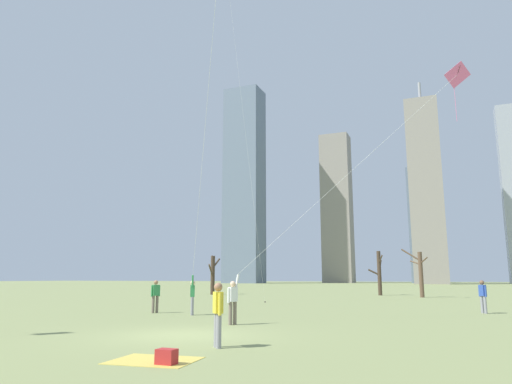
% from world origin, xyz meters
% --- Properties ---
extents(ground_plane, '(400.00, 400.00, 0.00)m').
position_xyz_m(ground_plane, '(0.00, 0.00, 0.00)').
color(ground_plane, '#848E56').
extents(kite_flyer_midfield_left_pink, '(9.68, 10.12, 13.26)m').
position_xyz_m(kite_flyer_midfield_left_pink, '(2.17, 5.78, 3.70)').
color(kite_flyer_midfield_left_pink, '#726656').
rests_on(kite_flyer_midfield_left_pink, ground).
extents(kite_flyer_midfield_right_orange, '(5.29, 7.33, 19.95)m').
position_xyz_m(kite_flyer_midfield_right_orange, '(-2.65, 5.60, 4.72)').
color(kite_flyer_midfield_right_orange, gray).
rests_on(kite_flyer_midfield_right_orange, ground).
extents(bystander_far_off_by_trees, '(0.33, 0.47, 1.62)m').
position_xyz_m(bystander_far_off_by_trees, '(-6.09, 7.43, 0.90)').
color(bystander_far_off_by_trees, '#726656').
rests_on(bystander_far_off_by_trees, ground).
extents(bystander_strolling_midfield, '(0.37, 0.41, 1.62)m').
position_xyz_m(bystander_strolling_midfield, '(2.19, -1.94, 0.90)').
color(bystander_strolling_midfield, gray).
rests_on(bystander_strolling_midfield, ground).
extents(bystander_watching_nearby, '(0.36, 0.43, 1.62)m').
position_xyz_m(bystander_watching_nearby, '(9.24, 13.27, 0.90)').
color(bystander_watching_nearby, gray).
rests_on(bystander_watching_nearby, ground).
extents(distant_kite_high_overhead_teal, '(3.33, 0.83, 25.82)m').
position_xyz_m(distant_kite_high_overhead_teal, '(-6.99, 18.35, 21.08)').
color(distant_kite_high_overhead_teal, teal).
rests_on(distant_kite_high_overhead_teal, ground).
extents(picnic_spot, '(1.94, 1.58, 0.31)m').
position_xyz_m(picnic_spot, '(2.07, -4.28, 0.09)').
color(picnic_spot, '#D8BF4C').
rests_on(picnic_spot, ground).
extents(bare_tree_right_of_center, '(2.35, 1.45, 4.39)m').
position_xyz_m(bare_tree_right_of_center, '(5.34, 32.23, 2.20)').
color(bare_tree_right_of_center, brown).
rests_on(bare_tree_right_of_center, ground).
extents(bare_tree_far_right_edge, '(1.33, 3.07, 4.14)m').
position_xyz_m(bare_tree_far_right_edge, '(-15.32, 31.39, 2.21)').
color(bare_tree_far_right_edge, '#423326').
rests_on(bare_tree_far_right_edge, ground).
extents(bare_tree_leftmost, '(1.64, 2.72, 4.40)m').
position_xyz_m(bare_tree_leftmost, '(1.21, 35.98, 2.32)').
color(bare_tree_leftmost, '#423326').
rests_on(bare_tree_leftmost, ground).
extents(skyline_slender_spire, '(9.99, 7.53, 51.72)m').
position_xyz_m(skyline_slender_spire, '(-27.01, 146.58, 25.86)').
color(skyline_slender_spire, gray).
rests_on(skyline_slender_spire, ground).
extents(skyline_mid_tower_left, '(8.52, 5.42, 42.15)m').
position_xyz_m(skyline_mid_tower_left, '(0.90, 146.88, 18.81)').
color(skyline_mid_tower_left, slate).
rests_on(skyline_mid_tower_left, ground).
extents(skyline_squat_block, '(9.03, 5.94, 58.17)m').
position_xyz_m(skyline_squat_block, '(3.36, 124.39, 26.36)').
color(skyline_squat_block, gray).
rests_on(skyline_squat_block, ground).
extents(skyline_tall_tower, '(11.88, 8.96, 64.50)m').
position_xyz_m(skyline_tall_tower, '(-52.84, 124.90, 32.25)').
color(skyline_tall_tower, slate).
rests_on(skyline_tall_tower, ground).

